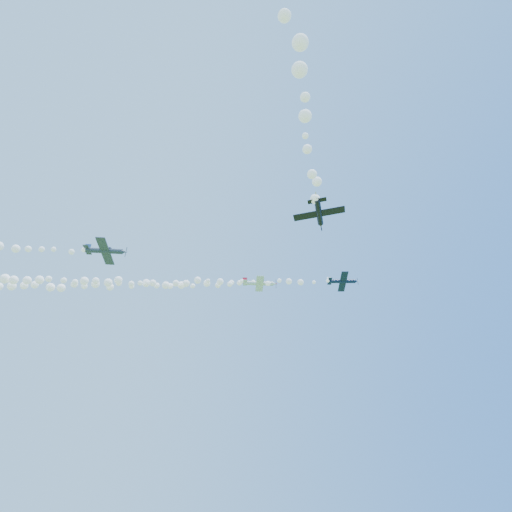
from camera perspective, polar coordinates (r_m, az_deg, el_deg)
name	(u,v)px	position (r m, az deg, el deg)	size (l,w,h in m)	color
plane_white	(259,283)	(94.31, 0.47, -3.66)	(7.65, 8.08, 2.42)	white
smoke_trail_white	(50,281)	(102.89, -25.73, -2.98)	(81.03, 31.76, 3.20)	white
plane_navy	(343,281)	(96.02, 11.50, -3.33)	(6.75, 7.14, 2.18)	#0C1838
smoke_trail_navy	(145,285)	(98.21, -14.61, -3.74)	(76.55, 35.47, 2.73)	white
plane_grey	(105,251)	(79.99, -19.46, 0.65)	(7.61, 8.07, 2.46)	#313748
plane_black	(319,213)	(55.36, 8.39, 5.71)	(6.12, 5.79, 1.68)	black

